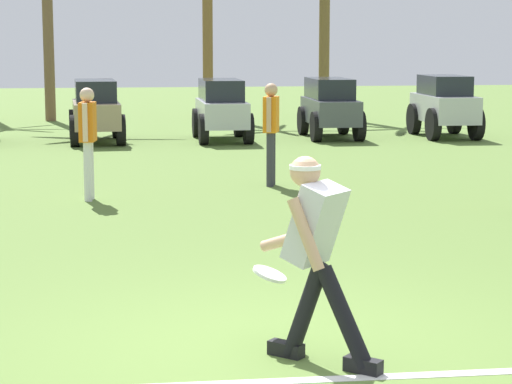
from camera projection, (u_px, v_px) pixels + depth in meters
name	position (u px, v px, depth m)	size (l,w,h in m)	color
ground_plane	(277.00, 349.00, 7.20)	(80.00, 80.00, 0.00)	#577533
field_line_paint	(294.00, 380.00, 6.52)	(23.85, 0.11, 0.01)	white
frisbee_thrower	(315.00, 249.00, 6.79)	(0.72, 0.94, 1.43)	black
frisbee_in_flight	(270.00, 274.00, 7.28)	(0.33, 0.33, 0.11)	white
teammate_near_sideline	(88.00, 133.00, 13.72)	(0.25, 0.50, 1.56)	silver
teammate_midfield	(271.00, 124.00, 15.09)	(0.30, 0.49, 1.56)	#33333D
parked_car_slot_d	(96.00, 109.00, 21.63)	(1.25, 2.44, 1.34)	#998466
parked_car_slot_e	(221.00, 108.00, 21.96)	(1.14, 2.40, 1.34)	#B7BABF
parked_car_slot_f	(330.00, 106.00, 22.58)	(1.18, 2.42, 1.34)	#474C51
parked_car_slot_g	(444.00, 104.00, 22.72)	(1.22, 2.37, 1.40)	#B7BABF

